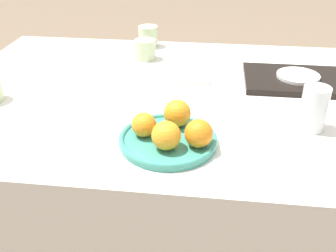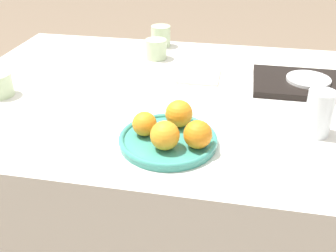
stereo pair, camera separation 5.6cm
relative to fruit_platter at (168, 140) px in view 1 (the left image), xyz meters
name	(u,v)px [view 1 (the left image)]	position (x,y,z in m)	size (l,w,h in m)	color
table	(166,185)	(-0.04, 0.30, -0.38)	(1.39, 0.98, 0.73)	silver
fruit_platter	(168,140)	(0.00, 0.00, 0.00)	(0.24, 0.24, 0.02)	teal
orange_0	(177,113)	(0.02, 0.07, 0.04)	(0.07, 0.07, 0.07)	orange
orange_1	(166,136)	(0.00, -0.04, 0.04)	(0.07, 0.07, 0.07)	orange
orange_2	(199,133)	(0.07, -0.02, 0.04)	(0.07, 0.07, 0.07)	orange
orange_3	(144,125)	(-0.06, 0.01, 0.03)	(0.06, 0.06, 0.06)	orange
water_glass	(314,108)	(0.36, 0.12, 0.05)	(0.07, 0.07, 0.12)	silver
serving_tray	(297,80)	(0.37, 0.42, 0.00)	(0.34, 0.23, 0.02)	black
side_plate	(298,76)	(0.37, 0.42, 0.01)	(0.14, 0.14, 0.01)	white
cup_0	(145,49)	(-0.16, 0.58, 0.02)	(0.08, 0.08, 0.07)	#B7CC9E
cup_2	(148,36)	(-0.17, 0.72, 0.03)	(0.08, 0.08, 0.08)	#B7CC9E
napkin	(190,75)	(0.02, 0.43, -0.01)	(0.14, 0.14, 0.01)	silver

